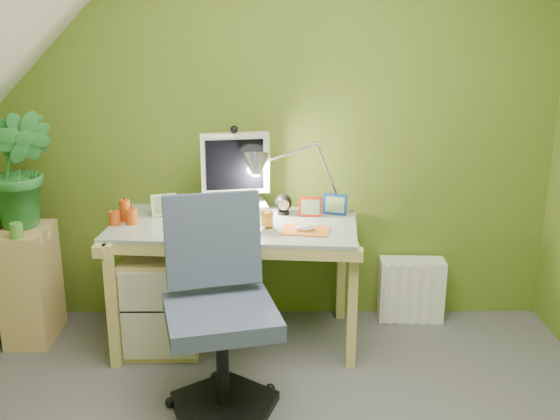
{
  "coord_description": "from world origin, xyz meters",
  "views": [
    {
      "loc": [
        -0.02,
        -2.15,
        1.8
      ],
      "look_at": [
        0.0,
        1.0,
        0.85
      ],
      "focal_mm": 42.0,
      "sensor_mm": 36.0,
      "label": 1
    }
  ],
  "objects_px": {
    "desk_lamp": "(316,161)",
    "side_ledge": "(31,284)",
    "task_chair": "(221,312)",
    "monitor": "(235,172)",
    "desk": "(235,283)",
    "potted_plant": "(21,169)",
    "radiator": "(411,290)"
  },
  "relations": [
    {
      "from": "desk_lamp",
      "to": "radiator",
      "type": "distance_m",
      "value": 1.02
    },
    {
      "from": "monitor",
      "to": "desk_lamp",
      "type": "relative_size",
      "value": 0.79
    },
    {
      "from": "potted_plant",
      "to": "task_chair",
      "type": "xyz_separation_m",
      "value": [
        1.14,
        -0.78,
        -0.48
      ]
    },
    {
      "from": "desk",
      "to": "monitor",
      "type": "xyz_separation_m",
      "value": [
        -0.0,
        0.18,
        0.59
      ]
    },
    {
      "from": "desk",
      "to": "side_ledge",
      "type": "distance_m",
      "value": 1.16
    },
    {
      "from": "desk_lamp",
      "to": "side_ledge",
      "type": "distance_m",
      "value": 1.76
    },
    {
      "from": "monitor",
      "to": "potted_plant",
      "type": "bearing_deg",
      "value": 174.39
    },
    {
      "from": "desk_lamp",
      "to": "side_ledge",
      "type": "bearing_deg",
      "value": 172.19
    },
    {
      "from": "desk_lamp",
      "to": "side_ledge",
      "type": "xyz_separation_m",
      "value": [
        -1.61,
        -0.13,
        -0.68
      ]
    },
    {
      "from": "desk",
      "to": "potted_plant",
      "type": "bearing_deg",
      "value": -179.7
    },
    {
      "from": "monitor",
      "to": "potted_plant",
      "type": "xyz_separation_m",
      "value": [
        -1.16,
        -0.08,
        0.04
      ]
    },
    {
      "from": "monitor",
      "to": "task_chair",
      "type": "bearing_deg",
      "value": -101.03
    },
    {
      "from": "side_ledge",
      "to": "task_chair",
      "type": "distance_m",
      "value": 1.37
    },
    {
      "from": "desk",
      "to": "side_ledge",
      "type": "height_order",
      "value": "desk"
    },
    {
      "from": "desk",
      "to": "monitor",
      "type": "height_order",
      "value": "monitor"
    },
    {
      "from": "desk",
      "to": "radiator",
      "type": "relative_size",
      "value": 3.44
    },
    {
      "from": "side_ledge",
      "to": "potted_plant",
      "type": "relative_size",
      "value": 1.0
    },
    {
      "from": "desk",
      "to": "side_ledge",
      "type": "relative_size",
      "value": 2.01
    },
    {
      "from": "desk_lamp",
      "to": "side_ledge",
      "type": "relative_size",
      "value": 0.92
    },
    {
      "from": "monitor",
      "to": "radiator",
      "type": "xyz_separation_m",
      "value": [
        1.05,
        0.09,
        -0.76
      ]
    },
    {
      "from": "desk_lamp",
      "to": "task_chair",
      "type": "distance_m",
      "value": 1.11
    },
    {
      "from": "desk_lamp",
      "to": "radiator",
      "type": "xyz_separation_m",
      "value": [
        0.6,
        0.09,
        -0.82
      ]
    },
    {
      "from": "desk",
      "to": "task_chair",
      "type": "xyz_separation_m",
      "value": [
        -0.02,
        -0.68,
        0.15
      ]
    },
    {
      "from": "desk",
      "to": "desk_lamp",
      "type": "bearing_deg",
      "value": 26.97
    },
    {
      "from": "desk",
      "to": "desk_lamp",
      "type": "distance_m",
      "value": 0.82
    },
    {
      "from": "potted_plant",
      "to": "side_ledge",
      "type": "bearing_deg",
      "value": -92.16
    },
    {
      "from": "desk_lamp",
      "to": "radiator",
      "type": "relative_size",
      "value": 1.58
    },
    {
      "from": "desk",
      "to": "monitor",
      "type": "relative_size",
      "value": 2.76
    },
    {
      "from": "desk",
      "to": "radiator",
      "type": "distance_m",
      "value": 1.09
    },
    {
      "from": "side_ledge",
      "to": "radiator",
      "type": "bearing_deg",
      "value": 5.71
    },
    {
      "from": "task_chair",
      "to": "radiator",
      "type": "relative_size",
      "value": 2.63
    },
    {
      "from": "side_ledge",
      "to": "desk_lamp",
      "type": "bearing_deg",
      "value": 4.64
    }
  ]
}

